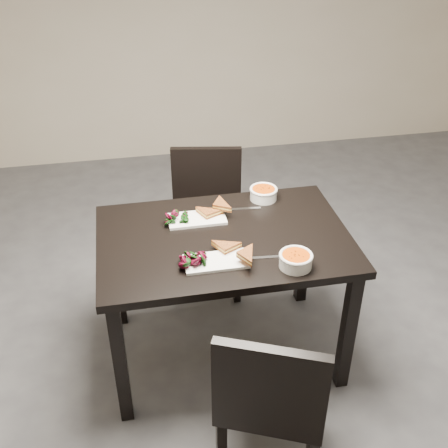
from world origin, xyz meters
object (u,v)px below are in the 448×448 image
table (224,253)px  chair_near (272,396)px  chair_far (207,211)px  soup_bowl_far (263,193)px  soup_bowl_near (296,260)px  plate_near (216,262)px  plate_far (197,219)px

table → chair_near: chair_near is taller
chair_far → table: bearing=-82.0°
chair_far → soup_bowl_far: 0.54m
chair_near → soup_bowl_near: size_ratio=5.68×
chair_far → plate_near: 0.92m
soup_bowl_near → chair_near: bearing=-115.5°
chair_near → chair_far: bearing=114.3°
plate_near → chair_far: bearing=83.5°
chair_far → soup_bowl_near: bearing=-66.1°
table → chair_far: bearing=87.9°
plate_near → soup_bowl_near: size_ratio=1.89×
chair_far → plate_far: size_ratio=2.97×
plate_far → soup_bowl_far: soup_bowl_far is taller
soup_bowl_near → plate_far: size_ratio=0.52×
table → plate_near: (-0.07, -0.20, 0.11)m
soup_bowl_near → soup_bowl_far: same height
chair_far → soup_bowl_far: bearing=-45.8°
table → plate_near: 0.24m
soup_bowl_near → soup_bowl_far: size_ratio=1.02×
table → soup_bowl_far: bearing=48.7°
chair_near → soup_bowl_far: chair_near is taller
chair_near → chair_far: 1.42m
plate_near → soup_bowl_near: (0.34, -0.09, 0.03)m
chair_far → plate_far: chair_far is taller
chair_near → soup_bowl_far: (0.23, 1.06, 0.30)m
chair_near → plate_far: bearing=122.9°
soup_bowl_far → plate_near: bearing=-124.3°
chair_near → plate_far: chair_near is taller
plate_near → soup_bowl_near: 0.35m
chair_far → plate_far: bearing=-94.2°
chair_near → soup_bowl_far: size_ratio=5.76×
table → plate_far: (-0.11, 0.17, 0.11)m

